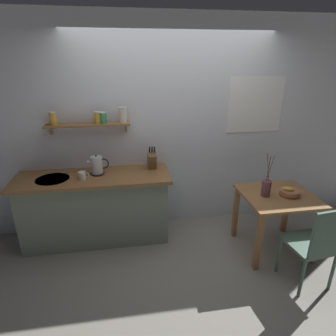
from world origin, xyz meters
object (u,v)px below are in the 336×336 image
(twig_vase, at_px, (266,188))
(electric_kettle, at_px, (97,166))
(fruit_bowl, at_px, (289,192))
(coffee_mug_by_sink, at_px, (82,175))
(dining_table, at_px, (277,205))
(knife_block, at_px, (152,160))
(dining_chair_near, at_px, (316,243))

(twig_vase, relative_size, electric_kettle, 2.05)
(fruit_bowl, xyz_separation_m, twig_vase, (-0.27, 0.04, 0.06))
(electric_kettle, height_order, coffee_mug_by_sink, electric_kettle)
(twig_vase, bearing_deg, dining_table, -2.71)
(dining_table, bearing_deg, knife_block, 154.57)
(fruit_bowl, distance_m, knife_block, 1.66)
(twig_vase, bearing_deg, knife_block, 152.00)
(twig_vase, distance_m, electric_kettle, 1.97)
(dining_table, xyz_separation_m, fruit_bowl, (0.11, -0.03, 0.17))
(dining_chair_near, bearing_deg, electric_kettle, 150.22)
(dining_table, height_order, fruit_bowl, fruit_bowl)
(dining_table, height_order, twig_vase, twig_vase)
(dining_table, distance_m, fruit_bowl, 0.21)
(dining_table, bearing_deg, dining_chair_near, -84.13)
(dining_chair_near, height_order, fruit_bowl, dining_chair_near)
(dining_chair_near, distance_m, twig_vase, 0.75)
(fruit_bowl, bearing_deg, twig_vase, 172.44)
(dining_table, relative_size, electric_kettle, 3.23)
(electric_kettle, bearing_deg, coffee_mug_by_sink, -143.16)
(fruit_bowl, xyz_separation_m, coffee_mug_by_sink, (-2.32, 0.48, 0.16))
(fruit_bowl, height_order, electric_kettle, electric_kettle)
(electric_kettle, relative_size, knife_block, 0.83)
(electric_kettle, bearing_deg, dining_chair_near, -29.78)
(dining_table, relative_size, dining_chair_near, 0.85)
(electric_kettle, xyz_separation_m, knife_block, (0.66, 0.09, 0.01))
(dining_chair_near, relative_size, electric_kettle, 3.80)
(dining_chair_near, xyz_separation_m, fruit_bowl, (0.05, 0.61, 0.25))
(knife_block, bearing_deg, coffee_mug_by_sink, -165.85)
(twig_vase, height_order, electric_kettle, twig_vase)
(dining_table, bearing_deg, coffee_mug_by_sink, 168.54)
(coffee_mug_by_sink, bearing_deg, dining_chair_near, -25.50)
(knife_block, distance_m, coffee_mug_by_sink, 0.86)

